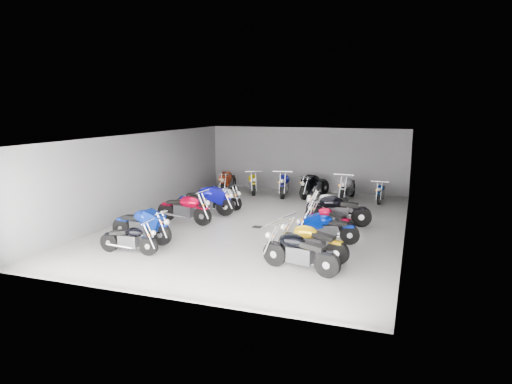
{
  "coord_description": "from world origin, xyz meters",
  "views": [
    {
      "loc": [
        5.19,
        -15.37,
        4.24
      ],
      "look_at": [
        -0.52,
        0.85,
        1.0
      ],
      "focal_mm": 32.0,
      "sensor_mm": 36.0,
      "label": 1
    }
  ],
  "objects_px": {
    "motorcycle_back_e": "(348,188)",
    "motorcycle_back_a": "(228,182)",
    "motorcycle_right_a": "(299,252)",
    "motorcycle_back_f": "(381,192)",
    "drain_grate": "(257,227)",
    "motorcycle_right_d": "(330,219)",
    "motorcycle_back_c": "(285,184)",
    "motorcycle_left_a": "(129,239)",
    "motorcycle_right_e": "(337,210)",
    "motorcycle_left_d": "(185,209)",
    "motorcycle_left_f": "(224,197)",
    "motorcycle_right_c": "(326,228)",
    "motorcycle_back_b": "(252,183)",
    "motorcycle_back_d": "(314,186)",
    "motorcycle_left_e": "(205,201)",
    "motorcycle_right_f": "(332,205)",
    "motorcycle_right_b": "(312,242)",
    "motorcycle_left_b": "(142,225)"
  },
  "relations": [
    {
      "from": "motorcycle_back_b",
      "to": "motorcycle_back_d",
      "type": "height_order",
      "value": "motorcycle_back_d"
    },
    {
      "from": "motorcycle_right_a",
      "to": "motorcycle_back_a",
      "type": "bearing_deg",
      "value": 45.9
    },
    {
      "from": "motorcycle_left_b",
      "to": "motorcycle_right_d",
      "type": "xyz_separation_m",
      "value": [
        5.38,
        3.16,
        -0.1
      ]
    },
    {
      "from": "motorcycle_back_e",
      "to": "motorcycle_back_a",
      "type": "bearing_deg",
      "value": 5.34
    },
    {
      "from": "motorcycle_left_d",
      "to": "motorcycle_right_d",
      "type": "distance_m",
      "value": 5.26
    },
    {
      "from": "motorcycle_right_b",
      "to": "motorcycle_right_f",
      "type": "relative_size",
      "value": 1.05
    },
    {
      "from": "drain_grate",
      "to": "motorcycle_right_c",
      "type": "xyz_separation_m",
      "value": [
        2.69,
        -1.13,
        0.48
      ]
    },
    {
      "from": "motorcycle_back_c",
      "to": "motorcycle_left_b",
      "type": "bearing_deg",
      "value": 66.86
    },
    {
      "from": "motorcycle_back_a",
      "to": "motorcycle_back_f",
      "type": "bearing_deg",
      "value": 174.61
    },
    {
      "from": "drain_grate",
      "to": "motorcycle_back_e",
      "type": "relative_size",
      "value": 0.13
    },
    {
      "from": "drain_grate",
      "to": "motorcycle_left_a",
      "type": "height_order",
      "value": "motorcycle_left_a"
    },
    {
      "from": "motorcycle_left_f",
      "to": "motorcycle_back_d",
      "type": "distance_m",
      "value": 4.74
    },
    {
      "from": "motorcycle_left_b",
      "to": "motorcycle_back_d",
      "type": "distance_m",
      "value": 9.6
    },
    {
      "from": "motorcycle_left_f",
      "to": "motorcycle_back_d",
      "type": "relative_size",
      "value": 0.85
    },
    {
      "from": "motorcycle_left_f",
      "to": "motorcycle_right_c",
      "type": "bearing_deg",
      "value": 73.47
    },
    {
      "from": "motorcycle_right_c",
      "to": "motorcycle_left_d",
      "type": "bearing_deg",
      "value": 72.18
    },
    {
      "from": "drain_grate",
      "to": "motorcycle_back_f",
      "type": "height_order",
      "value": "motorcycle_back_f"
    },
    {
      "from": "motorcycle_right_e",
      "to": "motorcycle_left_e",
      "type": "bearing_deg",
      "value": 84.93
    },
    {
      "from": "motorcycle_right_f",
      "to": "motorcycle_back_e",
      "type": "distance_m",
      "value": 3.49
    },
    {
      "from": "motorcycle_right_e",
      "to": "motorcycle_right_f",
      "type": "bearing_deg",
      "value": 12.31
    },
    {
      "from": "drain_grate",
      "to": "motorcycle_left_e",
      "type": "xyz_separation_m",
      "value": [
        -2.52,
        1.05,
        0.57
      ]
    },
    {
      "from": "motorcycle_left_e",
      "to": "motorcycle_back_d",
      "type": "relative_size",
      "value": 1.07
    },
    {
      "from": "motorcycle_right_c",
      "to": "motorcycle_right_b",
      "type": "bearing_deg",
      "value": 166.73
    },
    {
      "from": "motorcycle_left_d",
      "to": "motorcycle_right_d",
      "type": "relative_size",
      "value": 1.29
    },
    {
      "from": "motorcycle_right_a",
      "to": "motorcycle_back_f",
      "type": "relative_size",
      "value": 1.15
    },
    {
      "from": "motorcycle_left_d",
      "to": "motorcycle_back_e",
      "type": "bearing_deg",
      "value": 147.22
    },
    {
      "from": "motorcycle_left_a",
      "to": "motorcycle_right_a",
      "type": "relative_size",
      "value": 0.85
    },
    {
      "from": "motorcycle_back_b",
      "to": "motorcycle_back_e",
      "type": "distance_m",
      "value": 4.7
    },
    {
      "from": "motorcycle_right_c",
      "to": "motorcycle_back_c",
      "type": "distance_m",
      "value": 7.75
    },
    {
      "from": "motorcycle_right_c",
      "to": "motorcycle_back_c",
      "type": "xyz_separation_m",
      "value": [
        -3.34,
        6.99,
        0.09
      ]
    },
    {
      "from": "motorcycle_left_a",
      "to": "motorcycle_back_a",
      "type": "distance_m",
      "value": 9.98
    },
    {
      "from": "motorcycle_left_a",
      "to": "motorcycle_left_b",
      "type": "bearing_deg",
      "value": -167.9
    },
    {
      "from": "drain_grate",
      "to": "motorcycle_left_a",
      "type": "distance_m",
      "value": 4.79
    },
    {
      "from": "motorcycle_left_a",
      "to": "motorcycle_back_e",
      "type": "distance_m",
      "value": 11.06
    },
    {
      "from": "motorcycle_left_e",
      "to": "motorcycle_right_e",
      "type": "relative_size",
      "value": 1.0
    },
    {
      "from": "motorcycle_right_f",
      "to": "motorcycle_left_b",
      "type": "bearing_deg",
      "value": 127.94
    },
    {
      "from": "motorcycle_left_d",
      "to": "motorcycle_right_e",
      "type": "bearing_deg",
      "value": 112.23
    },
    {
      "from": "motorcycle_left_d",
      "to": "motorcycle_back_d",
      "type": "bearing_deg",
      "value": 157.48
    },
    {
      "from": "motorcycle_right_e",
      "to": "motorcycle_back_f",
      "type": "distance_m",
      "value": 4.9
    },
    {
      "from": "motorcycle_left_f",
      "to": "motorcycle_right_e",
      "type": "bearing_deg",
      "value": 94.8
    },
    {
      "from": "motorcycle_back_c",
      "to": "motorcycle_back_d",
      "type": "height_order",
      "value": "motorcycle_back_c"
    },
    {
      "from": "motorcycle_right_e",
      "to": "motorcycle_back_f",
      "type": "height_order",
      "value": "motorcycle_right_e"
    },
    {
      "from": "motorcycle_right_c",
      "to": "motorcycle_back_f",
      "type": "relative_size",
      "value": 1.05
    },
    {
      "from": "motorcycle_right_d",
      "to": "motorcycle_back_c",
      "type": "height_order",
      "value": "motorcycle_back_c"
    },
    {
      "from": "motorcycle_right_d",
      "to": "motorcycle_right_c",
      "type": "bearing_deg",
      "value": -151.0
    },
    {
      "from": "motorcycle_back_b",
      "to": "motorcycle_back_e",
      "type": "bearing_deg",
      "value": 153.73
    },
    {
      "from": "motorcycle_back_b",
      "to": "motorcycle_left_f",
      "type": "bearing_deg",
      "value": 66.03
    },
    {
      "from": "motorcycle_left_d",
      "to": "motorcycle_back_e",
      "type": "relative_size",
      "value": 0.96
    },
    {
      "from": "motorcycle_right_e",
      "to": "motorcycle_right_c",
      "type": "bearing_deg",
      "value": 174.63
    },
    {
      "from": "motorcycle_right_d",
      "to": "motorcycle_back_f",
      "type": "height_order",
      "value": "motorcycle_back_f"
    }
  ]
}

